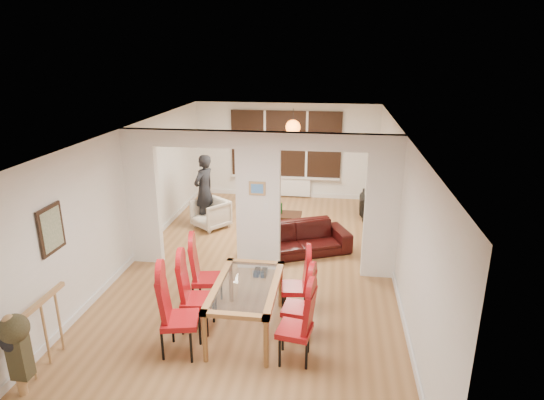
% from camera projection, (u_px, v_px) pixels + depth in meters
% --- Properties ---
extents(floor, '(5.00, 9.00, 0.01)m').
position_uv_depth(floor, '(259.00, 267.00, 8.65)').
color(floor, olive).
rests_on(floor, ground).
extents(room_walls, '(5.00, 9.00, 2.60)m').
position_uv_depth(room_walls, '(258.00, 203.00, 8.24)').
color(room_walls, silver).
rests_on(room_walls, floor).
extents(divider_wall, '(5.00, 0.18, 2.60)m').
position_uv_depth(divider_wall, '(258.00, 203.00, 8.24)').
color(divider_wall, white).
rests_on(divider_wall, floor).
extents(bay_window_blinds, '(3.00, 0.08, 1.80)m').
position_uv_depth(bay_window_blinds, '(286.00, 144.00, 12.35)').
color(bay_window_blinds, black).
rests_on(bay_window_blinds, room_walls).
extents(radiator, '(1.40, 0.08, 0.50)m').
position_uv_depth(radiator, '(285.00, 187.00, 12.69)').
color(radiator, white).
rests_on(radiator, floor).
extents(pendant_light, '(0.36, 0.36, 0.36)m').
position_uv_depth(pendant_light, '(293.00, 127.00, 11.04)').
color(pendant_light, orange).
rests_on(pendant_light, room_walls).
extents(stair_newel, '(0.40, 1.20, 1.10)m').
position_uv_depth(stair_newel, '(42.00, 330.00, 5.77)').
color(stair_newel, '#A57B4C').
rests_on(stair_newel, floor).
extents(wall_poster, '(0.04, 0.52, 0.67)m').
position_uv_depth(wall_poster, '(51.00, 229.00, 6.22)').
color(wall_poster, gray).
rests_on(wall_poster, room_walls).
extents(pillar_photo, '(0.30, 0.03, 0.25)m').
position_uv_depth(pillar_photo, '(257.00, 188.00, 8.06)').
color(pillar_photo, '#4C8CD8').
rests_on(pillar_photo, divider_wall).
extents(dining_table, '(0.91, 1.62, 0.76)m').
position_uv_depth(dining_table, '(246.00, 308.00, 6.59)').
color(dining_table, olive).
rests_on(dining_table, floor).
extents(dining_chair_la, '(0.57, 0.57, 1.19)m').
position_uv_depth(dining_chair_la, '(180.00, 314.00, 6.05)').
color(dining_chair_la, maroon).
rests_on(dining_chair_la, floor).
extents(dining_chair_lb, '(0.50, 0.50, 1.11)m').
position_uv_depth(dining_chair_lb, '(197.00, 295.00, 6.59)').
color(dining_chair_lb, maroon).
rests_on(dining_chair_lb, floor).
extents(dining_chair_lc, '(0.52, 0.52, 1.10)m').
position_uv_depth(dining_chair_lc, '(207.00, 274.00, 7.20)').
color(dining_chair_lc, maroon).
rests_on(dining_chair_lc, floor).
extents(dining_chair_ra, '(0.49, 0.49, 1.07)m').
position_uv_depth(dining_chair_ra, '(295.00, 325.00, 5.92)').
color(dining_chair_ra, maroon).
rests_on(dining_chair_ra, floor).
extents(dining_chair_rb, '(0.46, 0.46, 1.02)m').
position_uv_depth(dining_chair_rb, '(298.00, 304.00, 6.44)').
color(dining_chair_rb, maroon).
rests_on(dining_chair_rb, floor).
extents(dining_chair_rc, '(0.46, 0.46, 1.03)m').
position_uv_depth(dining_chair_rc, '(295.00, 283.00, 7.00)').
color(dining_chair_rc, maroon).
rests_on(dining_chair_rc, floor).
extents(sofa, '(2.24, 1.60, 0.61)m').
position_uv_depth(sofa, '(297.00, 239.00, 9.18)').
color(sofa, black).
rests_on(sofa, floor).
extents(armchair, '(1.00, 1.00, 0.66)m').
position_uv_depth(armchair, '(211.00, 214.00, 10.51)').
color(armchair, '#BEB3A1').
rests_on(armchair, floor).
extents(person, '(0.72, 0.61, 1.68)m').
position_uv_depth(person, '(204.00, 190.00, 10.55)').
color(person, black).
rests_on(person, floor).
extents(television, '(0.97, 0.14, 0.56)m').
position_uv_depth(television, '(359.00, 204.00, 11.31)').
color(television, black).
rests_on(television, floor).
extents(coffee_table, '(1.16, 0.68, 0.25)m').
position_uv_depth(coffee_table, '(278.00, 218.00, 10.79)').
color(coffee_table, black).
rests_on(coffee_table, floor).
extents(bottle, '(0.07, 0.07, 0.27)m').
position_uv_depth(bottle, '(281.00, 208.00, 10.73)').
color(bottle, '#143F19').
rests_on(bottle, coffee_table).
extents(bowl, '(0.23, 0.23, 0.06)m').
position_uv_depth(bowl, '(277.00, 211.00, 10.80)').
color(bowl, black).
rests_on(bowl, coffee_table).
extents(shoes, '(0.23, 0.25, 0.10)m').
position_uv_depth(shoes, '(261.00, 273.00, 8.33)').
color(shoes, black).
rests_on(shoes, floor).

